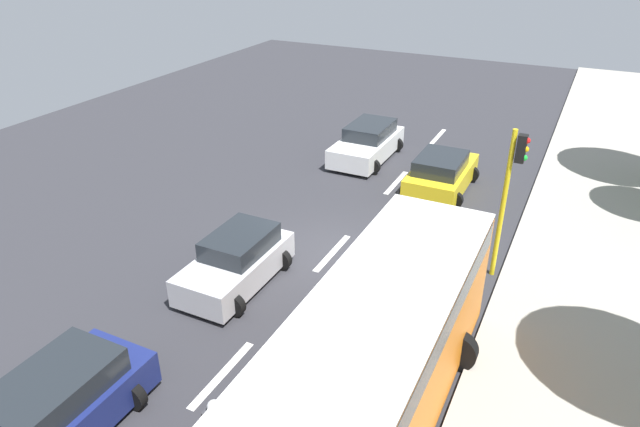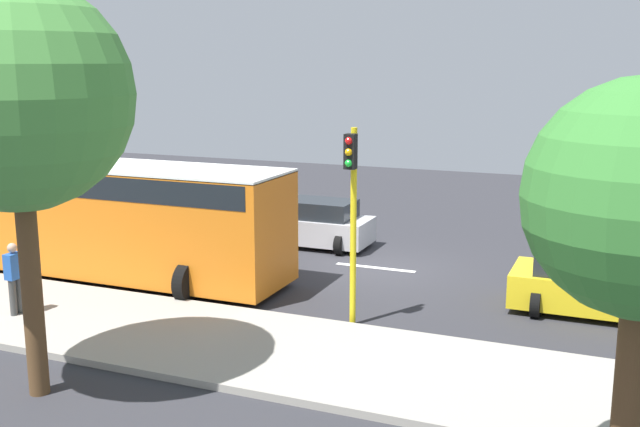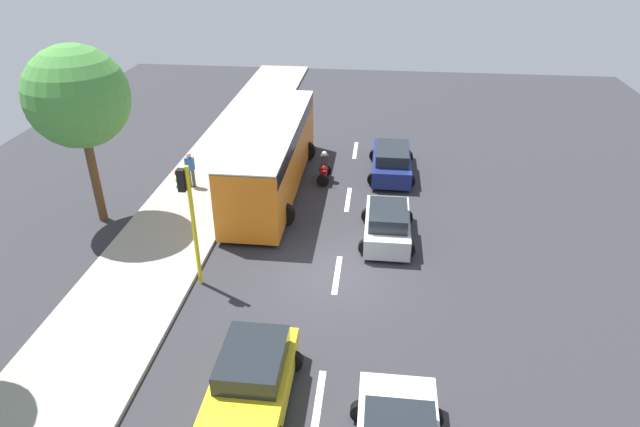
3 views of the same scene
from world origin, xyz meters
name	(u,v)px [view 1 (image 1 of 3)]	position (x,y,z in m)	size (l,w,h in m)	color
ground_plane	(332,254)	(0.00, 0.00, -0.05)	(40.00, 60.00, 0.10)	#2D2D33
sidewalk	(570,311)	(7.00, 0.00, 0.07)	(4.00, 60.00, 0.15)	#9E998E
lane_stripe_north	(222,374)	(0.00, -6.00, 0.01)	(0.20, 2.40, 0.01)	white
lane_stripe_mid	(332,253)	(0.00, 0.00, 0.01)	(0.20, 2.40, 0.01)	white
lane_stripe_south	(396,183)	(0.00, 6.00, 0.01)	(0.20, 2.40, 0.01)	white
lane_stripe_far_south	(438,137)	(0.00, 12.00, 0.01)	(0.20, 2.40, 0.01)	white
car_silver	(237,262)	(-1.76, -2.68, 0.71)	(2.16, 3.81, 1.52)	#B7B7BC
car_yellow_cab	(441,174)	(1.75, 6.05, 0.71)	(2.37, 3.96, 1.52)	yellow
car_white	(367,143)	(-2.04, 7.92, 0.71)	(2.35, 4.33, 1.52)	white
car_dark_blue	(47,415)	(-1.94, -9.05, 0.71)	(2.28, 4.52, 1.52)	navy
city_bus	(354,392)	(3.64, -6.88, 1.85)	(3.20, 11.00, 3.16)	orange
traffic_light_corner	(510,185)	(4.85, 1.03, 2.93)	(0.49, 0.24, 4.50)	yellow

